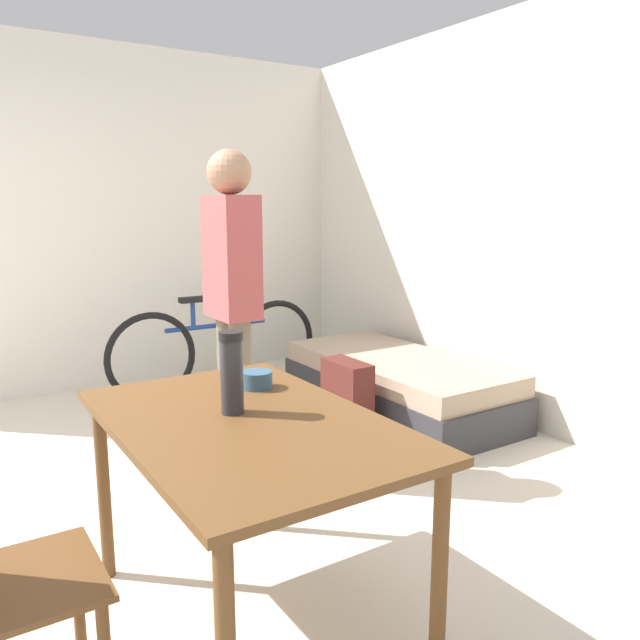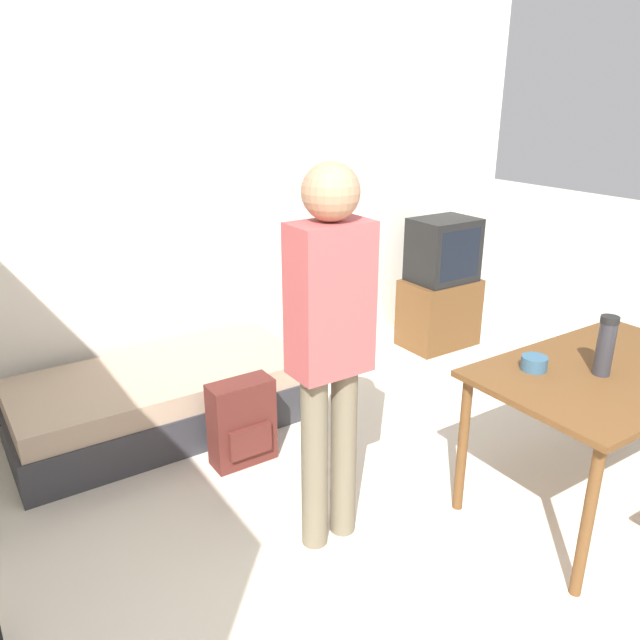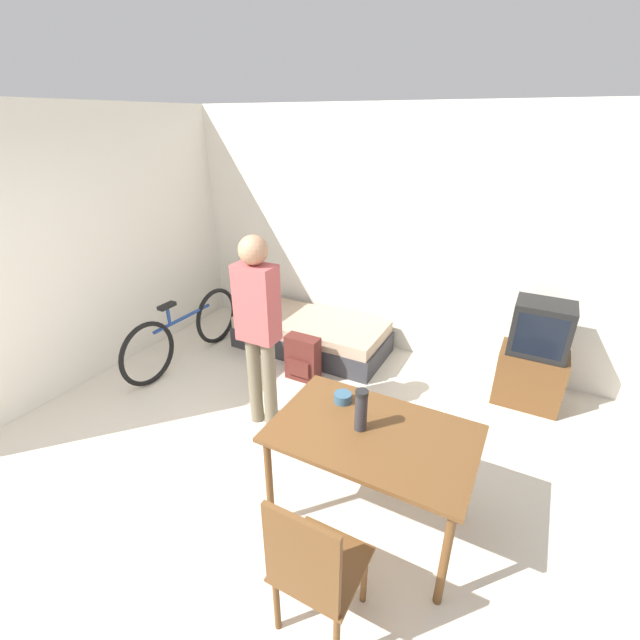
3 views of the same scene
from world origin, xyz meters
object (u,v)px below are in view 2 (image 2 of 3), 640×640
tv (441,287)px  mate_bowl (534,363)px  backpack (242,423)px  thermos_flask (606,343)px  daybed (163,399)px  person_standing (330,336)px  dining_table (607,386)px

tv → mate_bowl: tv is taller
mate_bowl → backpack: 1.60m
tv → mate_bowl: (-1.15, -1.80, 0.30)m
backpack → tv: bearing=17.5°
thermos_flask → mate_bowl: (-0.22, 0.21, -0.12)m
daybed → person_standing: (0.29, -1.41, 0.84)m
mate_bowl → backpack: mate_bowl is taller
dining_table → person_standing: bearing=156.8°
thermos_flask → backpack: thermos_flask is taller
person_standing → backpack: bearing=93.6°
dining_table → mate_bowl: mate_bowl is taller
tv → mate_bowl: bearing=-122.6°
tv → thermos_flask: (-0.93, -2.01, 0.42)m
tv → backpack: (-2.14, -0.67, -0.25)m
thermos_flask → mate_bowl: thermos_flask is taller
tv → backpack: bearing=-162.5°
person_standing → mate_bowl: 1.02m
daybed → tv: size_ratio=1.70×
daybed → person_standing: 1.67m
daybed → dining_table: bearing=-51.8°
dining_table → person_standing: 1.40m
dining_table → thermos_flask: size_ratio=4.45×
dining_table → tv: bearing=67.0°
daybed → mate_bowl: bearing=-55.0°
tv → thermos_flask: 2.26m
person_standing → mate_bowl: bearing=-19.8°
thermos_flask → daybed: bearing=126.5°
dining_table → mate_bowl: bearing=147.2°
person_standing → tv: bearing=35.1°
daybed → person_standing: bearing=-78.4°
tv → backpack: size_ratio=2.12×
person_standing → backpack: size_ratio=3.51×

